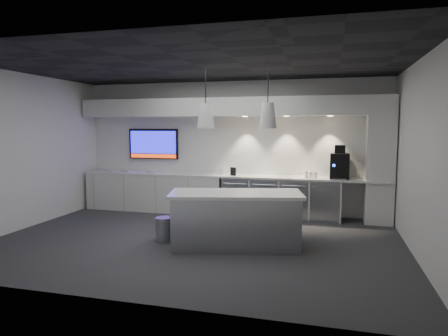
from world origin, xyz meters
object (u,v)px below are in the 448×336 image
(wall_tv, at_px, (154,144))
(coffee_machine, at_px, (339,165))
(island, at_px, (236,219))
(bin, at_px, (164,229))

(wall_tv, xyz_separation_m, coffee_machine, (4.31, -0.25, -0.37))
(wall_tv, height_order, coffee_machine, wall_tv)
(island, height_order, coffee_machine, coffee_machine)
(wall_tv, relative_size, coffee_machine, 1.80)
(island, xyz_separation_m, bin, (-1.28, -0.01, -0.25))
(wall_tv, distance_m, bin, 3.23)
(wall_tv, distance_m, coffee_machine, 4.34)
(coffee_machine, bearing_deg, wall_tv, 176.11)
(bin, height_order, coffee_machine, coffee_machine)
(wall_tv, distance_m, island, 3.86)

